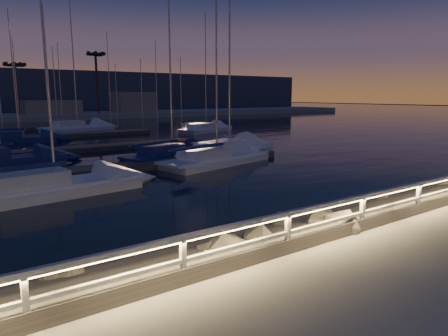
{
  "coord_description": "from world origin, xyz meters",
  "views": [
    {
      "loc": [
        -8.78,
        -6.96,
        3.92
      ],
      "look_at": [
        -1.18,
        4.0,
        1.47
      ],
      "focal_mm": 32.0,
      "sensor_mm": 36.0,
      "label": 1
    }
  ],
  "objects_px": {
    "guard_rail": "(339,210)",
    "sailboat_g": "(17,138)",
    "sailboat_b": "(50,186)",
    "sailboat_c": "(170,154)",
    "sailboat_l": "(205,129)",
    "sailboat_k": "(76,127)",
    "sailboat_h": "(227,150)",
    "sailboat_d": "(214,158)"
  },
  "relations": [
    {
      "from": "sailboat_b",
      "to": "sailboat_l",
      "type": "xyz_separation_m",
      "value": [
        22.58,
        22.88,
        -0.03
      ]
    },
    {
      "from": "sailboat_g",
      "to": "sailboat_k",
      "type": "xyz_separation_m",
      "value": [
        7.9,
        9.0,
        0.07
      ]
    },
    {
      "from": "sailboat_b",
      "to": "sailboat_c",
      "type": "xyz_separation_m",
      "value": [
        9.21,
        6.19,
        -0.03
      ]
    },
    {
      "from": "sailboat_b",
      "to": "sailboat_g",
      "type": "height_order",
      "value": "sailboat_b"
    },
    {
      "from": "guard_rail",
      "to": "sailboat_d",
      "type": "height_order",
      "value": "sailboat_d"
    },
    {
      "from": "sailboat_c",
      "to": "sailboat_k",
      "type": "bearing_deg",
      "value": 71.38
    },
    {
      "from": "guard_rail",
      "to": "sailboat_g",
      "type": "bearing_deg",
      "value": 95.11
    },
    {
      "from": "sailboat_l",
      "to": "sailboat_h",
      "type": "bearing_deg",
      "value": -138.9
    },
    {
      "from": "sailboat_b",
      "to": "sailboat_k",
      "type": "relative_size",
      "value": 0.86
    },
    {
      "from": "guard_rail",
      "to": "sailboat_d",
      "type": "bearing_deg",
      "value": 69.44
    },
    {
      "from": "sailboat_h",
      "to": "sailboat_l",
      "type": "xyz_separation_m",
      "value": [
        9.23,
        17.88,
        -0.04
      ]
    },
    {
      "from": "sailboat_k",
      "to": "sailboat_l",
      "type": "xyz_separation_m",
      "value": [
        12.76,
        -10.36,
        -0.06
      ]
    },
    {
      "from": "sailboat_d",
      "to": "sailboat_l",
      "type": "distance_m",
      "value": 23.48
    },
    {
      "from": "sailboat_g",
      "to": "sailboat_h",
      "type": "xyz_separation_m",
      "value": [
        11.43,
        -19.24,
        0.06
      ]
    },
    {
      "from": "guard_rail",
      "to": "sailboat_h",
      "type": "relative_size",
      "value": 2.68
    },
    {
      "from": "sailboat_g",
      "to": "sailboat_k",
      "type": "bearing_deg",
      "value": 64.3
    },
    {
      "from": "guard_rail",
      "to": "sailboat_c",
      "type": "height_order",
      "value": "sailboat_c"
    },
    {
      "from": "sailboat_b",
      "to": "sailboat_d",
      "type": "height_order",
      "value": "sailboat_d"
    },
    {
      "from": "sailboat_c",
      "to": "sailboat_g",
      "type": "height_order",
      "value": "sailboat_c"
    },
    {
      "from": "sailboat_l",
      "to": "sailboat_k",
      "type": "bearing_deg",
      "value": 119.36
    },
    {
      "from": "sailboat_b",
      "to": "sailboat_c",
      "type": "bearing_deg",
      "value": 27.26
    },
    {
      "from": "sailboat_c",
      "to": "sailboat_g",
      "type": "distance_m",
      "value": 19.47
    },
    {
      "from": "sailboat_l",
      "to": "guard_rail",
      "type": "bearing_deg",
      "value": -138.15
    },
    {
      "from": "sailboat_g",
      "to": "sailboat_k",
      "type": "height_order",
      "value": "sailboat_k"
    },
    {
      "from": "sailboat_k",
      "to": "sailboat_l",
      "type": "distance_m",
      "value": 16.44
    },
    {
      "from": "sailboat_c",
      "to": "sailboat_h",
      "type": "relative_size",
      "value": 0.82
    },
    {
      "from": "sailboat_d",
      "to": "sailboat_k",
      "type": "height_order",
      "value": "sailboat_k"
    },
    {
      "from": "sailboat_b",
      "to": "sailboat_g",
      "type": "distance_m",
      "value": 24.31
    },
    {
      "from": "sailboat_b",
      "to": "sailboat_l",
      "type": "bearing_deg",
      "value": 38.73
    },
    {
      "from": "sailboat_b",
      "to": "sailboat_h",
      "type": "xyz_separation_m",
      "value": [
        13.35,
        5.0,
        0.01
      ]
    },
    {
      "from": "sailboat_b",
      "to": "sailboat_l",
      "type": "distance_m",
      "value": 32.14
    },
    {
      "from": "sailboat_h",
      "to": "sailboat_l",
      "type": "bearing_deg",
      "value": 39.76
    },
    {
      "from": "sailboat_c",
      "to": "sailboat_d",
      "type": "distance_m",
      "value": 3.81
    },
    {
      "from": "sailboat_h",
      "to": "sailboat_l",
      "type": "distance_m",
      "value": 20.12
    },
    {
      "from": "sailboat_d",
      "to": "sailboat_g",
      "type": "distance_m",
      "value": 23.28
    },
    {
      "from": "guard_rail",
      "to": "sailboat_k",
      "type": "relative_size",
      "value": 2.75
    },
    {
      "from": "sailboat_c",
      "to": "sailboat_d",
      "type": "height_order",
      "value": "sailboat_d"
    },
    {
      "from": "sailboat_k",
      "to": "sailboat_d",
      "type": "bearing_deg",
      "value": -103.54
    },
    {
      "from": "sailboat_b",
      "to": "guard_rail",
      "type": "bearing_deg",
      "value": -73.38
    },
    {
      "from": "sailboat_c",
      "to": "sailboat_d",
      "type": "bearing_deg",
      "value": -85.36
    },
    {
      "from": "sailboat_d",
      "to": "sailboat_h",
      "type": "xyz_separation_m",
      "value": [
        2.71,
        2.35,
        0.04
      ]
    },
    {
      "from": "sailboat_c",
      "to": "sailboat_g",
      "type": "relative_size",
      "value": 1.08
    }
  ]
}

